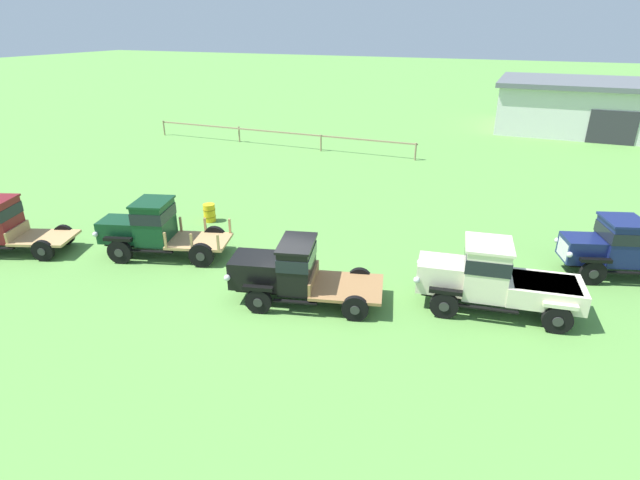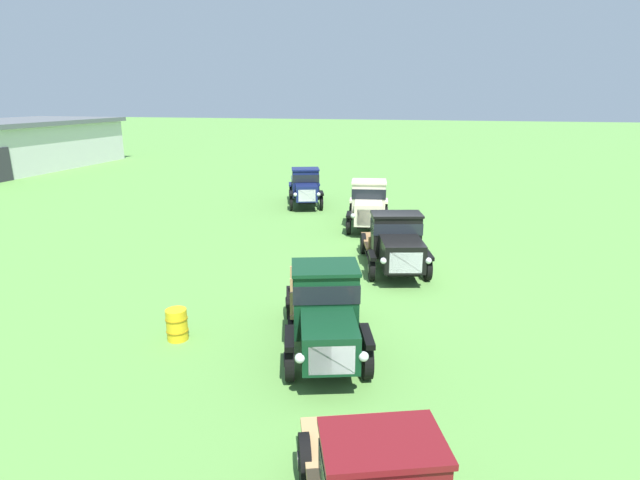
# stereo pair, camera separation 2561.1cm
# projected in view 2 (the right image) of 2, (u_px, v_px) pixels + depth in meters

# --- Properties ---
(ground_plane) EXTENTS (240.00, 240.00, 0.00)m
(ground_plane) POSITION_uv_depth(u_px,v_px,m) (396.00, 273.00, 17.27)
(ground_plane) COLOR #5B9342
(vintage_truck_second_in_line) EXTENTS (5.14, 2.97, 2.20)m
(vintage_truck_second_in_line) POSITION_uv_depth(u_px,v_px,m) (325.00, 311.00, 11.48)
(vintage_truck_second_in_line) COLOR black
(vintage_truck_second_in_line) RESTS_ON ground
(vintage_truck_midrow_center) EXTENTS (5.13, 2.98, 2.05)m
(vintage_truck_midrow_center) POSITION_uv_depth(u_px,v_px,m) (397.00, 243.00, 17.15)
(vintage_truck_midrow_center) COLOR black
(vintage_truck_midrow_center) RESTS_ON ground
(vintage_truck_far_side) EXTENTS (5.07, 2.45, 2.24)m
(vintage_truck_far_side) POSITION_uv_depth(u_px,v_px,m) (369.00, 203.00, 23.13)
(vintage_truck_far_side) COLOR black
(vintage_truck_far_side) RESTS_ON ground
(vintage_truck_back_of_row) EXTENTS (4.72, 2.93, 2.12)m
(vintage_truck_back_of_row) POSITION_uv_depth(u_px,v_px,m) (305.00, 186.00, 27.92)
(vintage_truck_back_of_row) COLOR black
(vintage_truck_back_of_row) RESTS_ON ground
(oil_drum_beside_row) EXTENTS (0.55, 0.55, 0.81)m
(oil_drum_beside_row) POSITION_uv_depth(u_px,v_px,m) (177.00, 325.00, 12.48)
(oil_drum_beside_row) COLOR gold
(oil_drum_beside_row) RESTS_ON ground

